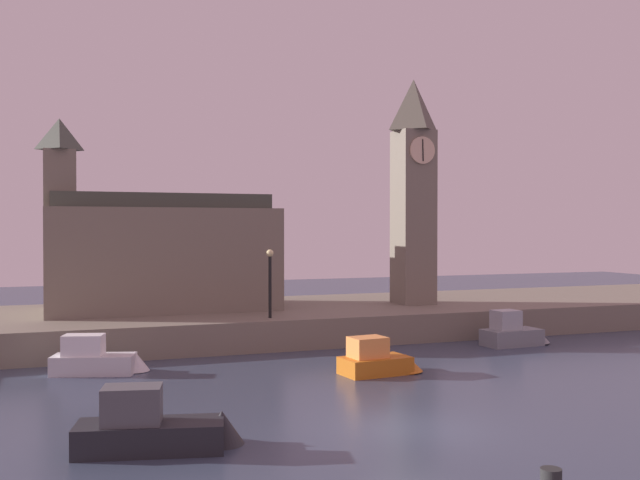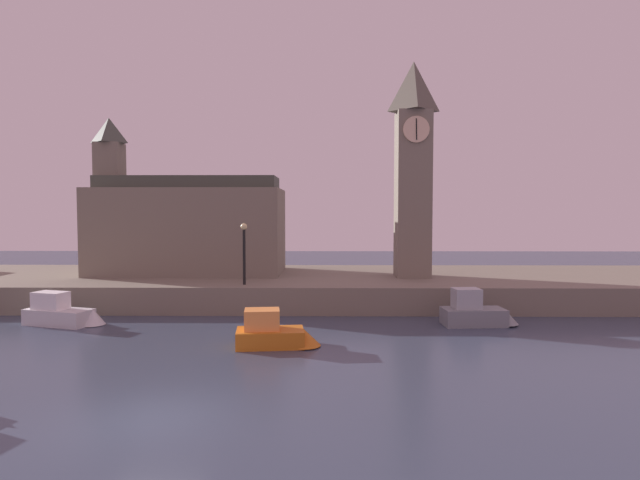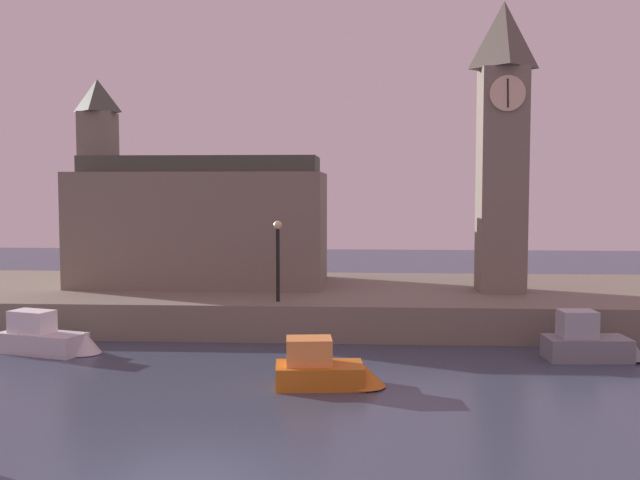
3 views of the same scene
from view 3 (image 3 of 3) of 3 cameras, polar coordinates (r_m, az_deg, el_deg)
far_embankment at (r=35.73m, az=-2.60°, el=-4.80°), size 70.00×12.00×1.50m
clock_tower at (r=34.71m, az=13.91°, el=7.32°), size 2.26×2.31×13.11m
parliament_hall at (r=37.17m, az=-9.51°, el=1.47°), size 12.14×6.11×10.13m
streetlamp at (r=30.72m, az=-3.28°, el=-0.80°), size 0.36×0.36×3.38m
boat_ferry_white at (r=29.87m, az=-20.21°, el=-7.14°), size 4.16×2.26×1.62m
boat_patrol_orange at (r=23.52m, az=0.60°, el=-9.98°), size 3.60×1.86×1.53m
boat_cruiser_grey at (r=28.77m, az=20.40°, el=-7.49°), size 3.72×1.68×1.80m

